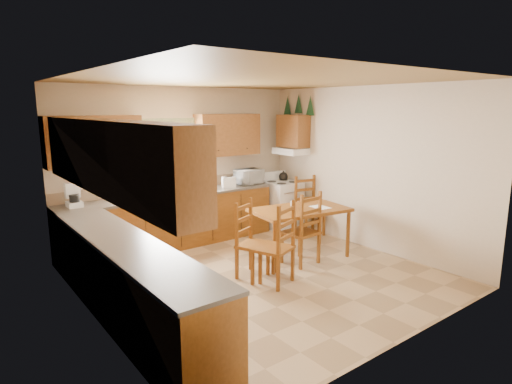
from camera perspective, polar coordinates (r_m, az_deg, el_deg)
floor at (r=6.18m, az=0.60°, el=-11.13°), size 4.50×4.50×0.00m
ceiling at (r=5.72m, az=0.65°, el=14.74°), size 4.50×4.50×0.00m
wall_left at (r=4.78m, az=-21.15°, el=-1.60°), size 4.50×4.50×0.00m
wall_right at (r=7.39m, az=14.53°, el=3.09°), size 4.50×4.50×0.00m
wall_back at (r=7.68m, az=-9.80°, el=3.58°), size 4.50×4.50×0.00m
wall_front at (r=4.30m, az=19.47°, el=-2.88°), size 4.50×4.50×0.00m
lower_cab_back at (r=7.43m, az=-11.05°, el=-3.89°), size 3.75×0.60×0.88m
lower_cab_left at (r=5.00m, az=-16.54°, el=-11.69°), size 0.60×3.60×0.88m
counter_back at (r=7.32m, az=-11.18°, el=-0.41°), size 3.75×0.63×0.04m
counter_left at (r=4.85m, az=-16.84°, el=-6.67°), size 0.63×3.60×0.04m
backsplash at (r=7.56m, az=-12.19°, el=0.76°), size 3.75×0.01×0.18m
upper_cab_back_left at (r=6.89m, az=-20.81°, el=6.39°), size 1.41×0.33×0.75m
upper_cab_back_right at (r=7.93m, az=-3.78°, el=7.62°), size 1.25×0.33×0.75m
upper_cab_left at (r=4.61m, az=-19.09°, el=4.46°), size 0.33×3.60×0.75m
upper_cab_stove at (r=8.33m, az=4.96°, el=8.09°), size 0.33×0.62×0.62m
range_hood at (r=8.33m, az=4.66°, el=5.47°), size 0.44×0.62×0.12m
window_frame at (r=7.49m, az=-11.77°, el=4.87°), size 1.13×0.02×1.18m
window_pane at (r=7.49m, az=-11.76°, el=4.86°), size 1.05×0.01×1.10m
window_valance at (r=7.43m, az=-11.83°, el=8.68°), size 1.19×0.01×0.24m
sink_basin at (r=7.35m, az=-10.67°, el=-0.03°), size 0.75×0.45×0.04m
pine_decal_a at (r=8.17m, az=7.24°, el=11.35°), size 0.22×0.22×0.36m
pine_decal_b at (r=8.41m, az=5.69°, el=11.65°), size 0.22×0.22×0.36m
pine_decal_c at (r=8.64m, az=4.21°, el=11.40°), size 0.22×0.22×0.36m
stove at (r=8.44m, az=3.52°, el=-1.78°), size 0.63×0.65×0.90m
coffeemaker at (r=6.74m, az=-23.15°, el=-0.28°), size 0.25×0.29×0.38m
paper_towel at (r=7.64m, az=-6.87°, el=1.48°), size 0.15×0.15×0.29m
toaster at (r=7.77m, az=-3.66°, el=1.32°), size 0.27×0.22×0.19m
microwave at (r=8.12m, az=-0.97°, el=2.07°), size 0.47×0.35×0.28m
dining_table at (r=6.83m, az=5.81°, el=-5.44°), size 1.59×1.05×0.80m
chair_near_left at (r=5.77m, az=2.28°, el=-6.82°), size 0.60×0.59×1.13m
chair_near_right at (r=6.53m, az=5.97°, el=-4.77°), size 0.51×0.49×1.12m
chair_far_left at (r=5.98m, az=-0.10°, el=-6.43°), size 0.58×0.57×1.07m
chair_far_right at (r=8.03m, az=7.20°, el=-1.89°), size 0.53×0.52×1.08m
table_paper at (r=6.84m, az=8.56°, el=-2.01°), size 0.25×0.32×0.00m
table_card at (r=6.70m, az=4.87°, el=-1.68°), size 0.09×0.05×0.12m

